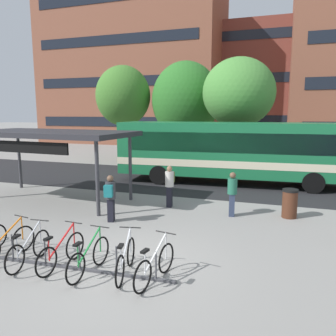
{
  "coord_description": "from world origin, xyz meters",
  "views": [
    {
      "loc": [
        3.46,
        -6.94,
        3.69
      ],
      "look_at": [
        -0.36,
        4.4,
        1.71
      ],
      "focal_mm": 35.58,
      "sensor_mm": 36.0,
      "label": 1
    }
  ],
  "objects_px": {
    "parked_bicycle_green_5": "(89,258)",
    "street_tree_2": "(186,100)",
    "commuter_maroon_pack_2": "(232,191)",
    "parked_bicycle_silver_3": "(29,250)",
    "city_bus": "(235,150)",
    "parked_bicycle_white_7": "(155,266)",
    "commuter_teal_pack_3": "(110,195)",
    "parked_bicycle_silver_6": "(126,260)",
    "commuter_olive_pack_4": "(170,183)",
    "street_tree_3": "(123,96)",
    "parked_bicycle_red_4": "(61,252)",
    "street_tree_1": "(239,93)",
    "trash_bin": "(290,203)",
    "parked_bicycle_orange_2": "(6,244)",
    "transit_shelter": "(50,135)"
  },
  "relations": [
    {
      "from": "street_tree_3",
      "to": "city_bus",
      "type": "bearing_deg",
      "value": -33.27
    },
    {
      "from": "parked_bicycle_silver_3",
      "to": "commuter_olive_pack_4",
      "type": "bearing_deg",
      "value": -20.46
    },
    {
      "from": "transit_shelter",
      "to": "street_tree_3",
      "type": "relative_size",
      "value": 0.99
    },
    {
      "from": "street_tree_1",
      "to": "commuter_maroon_pack_2",
      "type": "bearing_deg",
      "value": -83.75
    },
    {
      "from": "commuter_olive_pack_4",
      "to": "trash_bin",
      "type": "xyz_separation_m",
      "value": [
        4.49,
        0.03,
        -0.43
      ]
    },
    {
      "from": "parked_bicycle_silver_3",
      "to": "parked_bicycle_silver_6",
      "type": "distance_m",
      "value": 2.5
    },
    {
      "from": "parked_bicycle_green_5",
      "to": "parked_bicycle_silver_6",
      "type": "xyz_separation_m",
      "value": [
        0.84,
        0.19,
        0.0
      ]
    },
    {
      "from": "street_tree_3",
      "to": "parked_bicycle_orange_2",
      "type": "bearing_deg",
      "value": -73.6
    },
    {
      "from": "commuter_maroon_pack_2",
      "to": "trash_bin",
      "type": "xyz_separation_m",
      "value": [
        1.98,
        0.45,
        -0.41
      ]
    },
    {
      "from": "parked_bicycle_silver_6",
      "to": "street_tree_2",
      "type": "relative_size",
      "value": 0.23
    },
    {
      "from": "parked_bicycle_silver_3",
      "to": "street_tree_2",
      "type": "relative_size",
      "value": 0.23
    },
    {
      "from": "parked_bicycle_red_4",
      "to": "commuter_maroon_pack_2",
      "type": "xyz_separation_m",
      "value": [
        3.3,
        5.45,
        0.54
      ]
    },
    {
      "from": "parked_bicycle_silver_3",
      "to": "trash_bin",
      "type": "xyz_separation_m",
      "value": [
        6.13,
        6.03,
        0.13
      ]
    },
    {
      "from": "parked_bicycle_green_5",
      "to": "street_tree_1",
      "type": "xyz_separation_m",
      "value": [
        1.43,
        15.34,
        4.56
      ]
    },
    {
      "from": "parked_bicycle_green_5",
      "to": "street_tree_2",
      "type": "height_order",
      "value": "street_tree_2"
    },
    {
      "from": "parked_bicycle_silver_6",
      "to": "commuter_olive_pack_4",
      "type": "height_order",
      "value": "commuter_olive_pack_4"
    },
    {
      "from": "commuter_teal_pack_3",
      "to": "street_tree_3",
      "type": "height_order",
      "value": "street_tree_3"
    },
    {
      "from": "commuter_maroon_pack_2",
      "to": "parked_bicycle_silver_3",
      "type": "bearing_deg",
      "value": -44.35
    },
    {
      "from": "parked_bicycle_red_4",
      "to": "street_tree_1",
      "type": "relative_size",
      "value": 0.24
    },
    {
      "from": "parked_bicycle_red_4",
      "to": "parked_bicycle_silver_6",
      "type": "height_order",
      "value": "same"
    },
    {
      "from": "parked_bicycle_orange_2",
      "to": "street_tree_3",
      "type": "distance_m",
      "value": 18.51
    },
    {
      "from": "parked_bicycle_silver_6",
      "to": "commuter_olive_pack_4",
      "type": "relative_size",
      "value": 1.03
    },
    {
      "from": "parked_bicycle_silver_3",
      "to": "trash_bin",
      "type": "relative_size",
      "value": 1.67
    },
    {
      "from": "parked_bicycle_green_5",
      "to": "street_tree_3",
      "type": "relative_size",
      "value": 0.24
    },
    {
      "from": "transit_shelter",
      "to": "street_tree_3",
      "type": "distance_m",
      "value": 12.36
    },
    {
      "from": "parked_bicycle_green_5",
      "to": "commuter_olive_pack_4",
      "type": "relative_size",
      "value": 1.05
    },
    {
      "from": "transit_shelter",
      "to": "street_tree_1",
      "type": "xyz_separation_m",
      "value": [
        6.52,
        10.01,
        2.18
      ]
    },
    {
      "from": "city_bus",
      "to": "parked_bicycle_green_5",
      "type": "height_order",
      "value": "city_bus"
    },
    {
      "from": "city_bus",
      "to": "parked_bicycle_silver_6",
      "type": "relative_size",
      "value": 7.16
    },
    {
      "from": "parked_bicycle_white_7",
      "to": "trash_bin",
      "type": "height_order",
      "value": "trash_bin"
    },
    {
      "from": "parked_bicycle_green_5",
      "to": "commuter_teal_pack_3",
      "type": "xyz_separation_m",
      "value": [
        -1.32,
        3.51,
        0.54
      ]
    },
    {
      "from": "transit_shelter",
      "to": "parked_bicycle_orange_2",
      "type": "bearing_deg",
      "value": -59.94
    },
    {
      "from": "parked_bicycle_silver_3",
      "to": "parked_bicycle_green_5",
      "type": "distance_m",
      "value": 1.65
    },
    {
      "from": "parked_bicycle_white_7",
      "to": "commuter_olive_pack_4",
      "type": "bearing_deg",
      "value": 24.9
    },
    {
      "from": "parked_bicycle_green_5",
      "to": "street_tree_2",
      "type": "distance_m",
      "value": 18.62
    },
    {
      "from": "parked_bicycle_red_4",
      "to": "street_tree_3",
      "type": "bearing_deg",
      "value": 25.2
    },
    {
      "from": "parked_bicycle_red_4",
      "to": "trash_bin",
      "type": "relative_size",
      "value": 1.67
    },
    {
      "from": "street_tree_2",
      "to": "commuter_olive_pack_4",
      "type": "bearing_deg",
      "value": -77.17
    },
    {
      "from": "street_tree_1",
      "to": "parked_bicycle_white_7",
      "type": "bearing_deg",
      "value": -89.42
    },
    {
      "from": "commuter_teal_pack_3",
      "to": "parked_bicycle_green_5",
      "type": "bearing_deg",
      "value": -171.83
    },
    {
      "from": "city_bus",
      "to": "parked_bicycle_white_7",
      "type": "height_order",
      "value": "city_bus"
    },
    {
      "from": "parked_bicycle_green_5",
      "to": "commuter_maroon_pack_2",
      "type": "bearing_deg",
      "value": -22.41
    },
    {
      "from": "parked_bicycle_silver_6",
      "to": "street_tree_2",
      "type": "height_order",
      "value": "street_tree_2"
    },
    {
      "from": "parked_bicycle_red_4",
      "to": "street_tree_2",
      "type": "height_order",
      "value": "street_tree_2"
    },
    {
      "from": "parked_bicycle_green_5",
      "to": "trash_bin",
      "type": "xyz_separation_m",
      "value": [
        4.48,
        5.97,
        0.13
      ]
    },
    {
      "from": "commuter_teal_pack_3",
      "to": "street_tree_3",
      "type": "bearing_deg",
      "value": 11.78
    },
    {
      "from": "parked_bicycle_orange_2",
      "to": "street_tree_1",
      "type": "height_order",
      "value": "street_tree_1"
    },
    {
      "from": "parked_bicycle_white_7",
      "to": "commuter_teal_pack_3",
      "type": "height_order",
      "value": "commuter_teal_pack_3"
    },
    {
      "from": "parked_bicycle_red_4",
      "to": "commuter_maroon_pack_2",
      "type": "relative_size",
      "value": 1.07
    },
    {
      "from": "transit_shelter",
      "to": "street_tree_3",
      "type": "height_order",
      "value": "street_tree_3"
    }
  ]
}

